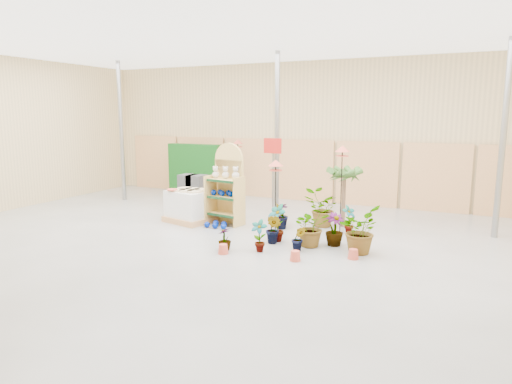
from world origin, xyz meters
TOP-DOWN VIEW (x-y plane):
  - room at (0.00, 0.91)m, footprint 15.20×12.10m
  - display_shelf at (-0.78, 2.05)m, footprint 0.96×0.69m
  - teddy_bears at (-0.75, 1.95)m, footprint 0.77×0.20m
  - gazing_balls_shelf at (-0.78, 1.93)m, footprint 0.77×0.26m
  - gazing_balls_floor at (-0.80, 1.52)m, footprint 0.63×0.39m
  - pallet_stack at (-1.78, 1.80)m, footprint 1.38×1.24m
  - charcoal_planters at (-2.77, 3.48)m, footprint 0.80×0.50m
  - trellis_stock at (-3.80, 5.20)m, footprint 2.00×0.30m
  - offer_sign at (0.10, 2.98)m, footprint 0.50×0.08m
  - bird_table_front at (0.88, 1.32)m, footprint 0.34×0.34m
  - bird_table_right at (2.17, 2.24)m, footprint 0.34×0.34m
  - bird_table_back at (-1.95, 4.91)m, footprint 0.34×0.34m
  - palm at (2.05, 2.98)m, footprint 0.70×0.70m
  - potted_plant_0 at (1.05, 1.03)m, footprint 0.53×0.46m
  - potted_plant_1 at (1.05, 0.81)m, footprint 0.44×0.40m
  - potted_plant_2 at (1.86, 0.99)m, footprint 1.05×1.03m
  - potted_plant_3 at (2.30, 1.26)m, footprint 0.57×0.57m
  - potted_plant_4 at (2.35, 2.35)m, footprint 0.41×0.44m
  - potted_plant_5 at (0.73, 2.08)m, footprint 0.34×0.40m
  - potted_plant_6 at (1.55, 2.74)m, footprint 1.12×1.08m
  - potted_plant_7 at (0.31, -0.06)m, footprint 0.34×0.34m
  - potted_plant_8 at (1.01, 0.14)m, footprint 0.36×0.24m
  - potted_plant_9 at (1.74, 0.54)m, footprint 0.36×0.32m
  - potted_plant_10 at (2.90, 0.95)m, footprint 0.77×0.88m
  - potted_plant_11 at (0.59, 2.43)m, footprint 0.46×0.46m

SIDE VIEW (x-z plane):
  - gazing_balls_floor at x=-0.80m, z-range 0.00..0.15m
  - potted_plant_7 at x=0.31m, z-range 0.00..0.48m
  - potted_plant_9 at x=1.74m, z-range 0.00..0.54m
  - potted_plant_11 at x=0.59m, z-range 0.00..0.59m
  - potted_plant_1 at x=1.05m, z-range 0.00..0.66m
  - potted_plant_5 at x=0.73m, z-range 0.00..0.67m
  - potted_plant_8 at x=1.01m, z-range 0.00..0.68m
  - potted_plant_4 at x=2.35m, z-range 0.00..0.69m
  - potted_plant_3 at x=2.30m, z-range 0.00..0.72m
  - pallet_stack at x=-1.78m, z-range -0.01..0.86m
  - potted_plant_0 at x=1.05m, z-range 0.00..0.85m
  - potted_plant_2 at x=1.86m, z-range 0.00..0.88m
  - potted_plant_6 at x=1.55m, z-range 0.00..0.96m
  - potted_plant_10 at x=2.90m, z-range 0.00..0.97m
  - charcoal_planters at x=-2.77m, z-range 0.00..1.00m
  - gazing_balls_shelf at x=-0.78m, z-range 0.75..0.90m
  - trellis_stock at x=-3.80m, z-range 0.00..1.80m
  - display_shelf at x=-0.78m, z-range -0.09..2.01m
  - teddy_bears at x=-0.75m, z-range 1.17..1.49m
  - palm at x=2.05m, z-range 0.57..2.19m
  - offer_sign at x=0.10m, z-range 0.47..2.67m
  - bird_table_front at x=0.88m, z-range 0.77..2.59m
  - bird_table_back at x=-1.95m, z-range 0.87..2.89m
  - bird_table_right at x=2.17m, z-range 0.91..3.02m
  - room at x=0.00m, z-range -0.14..4.56m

